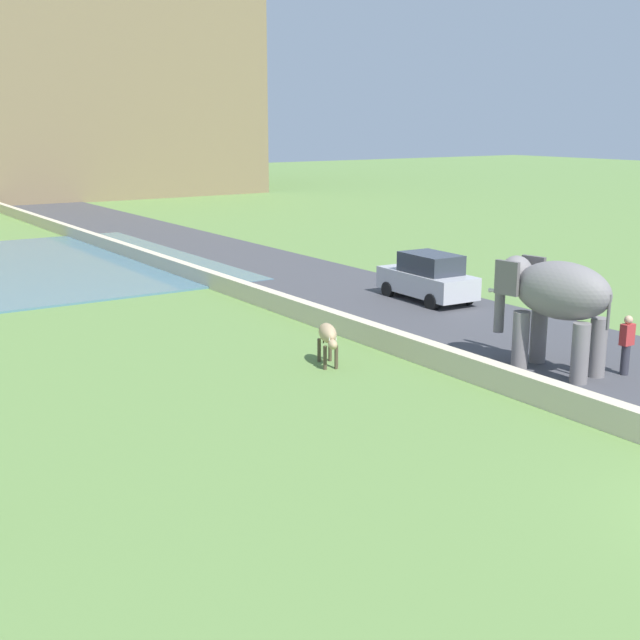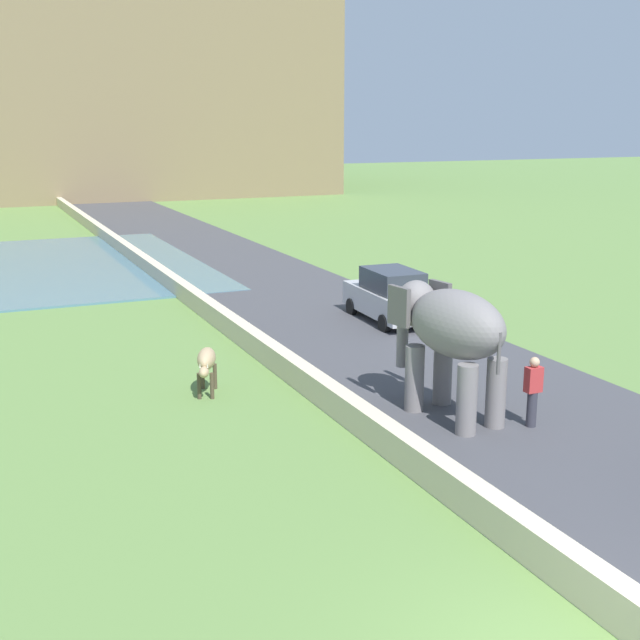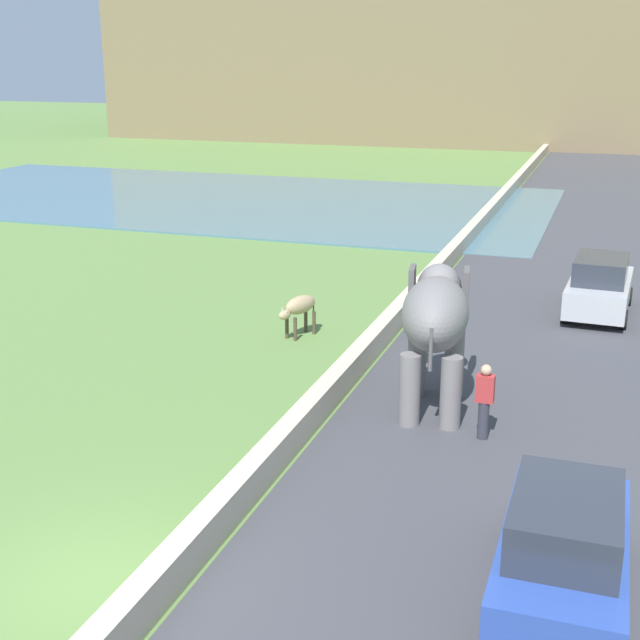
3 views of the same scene
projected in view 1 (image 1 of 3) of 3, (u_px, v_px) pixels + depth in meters
road_surface at (340, 291)px, 32.48m from camera, size 7.00×120.00×0.06m
barrier_wall at (283, 304)px, 28.74m from camera, size 0.40×110.00×0.64m
elephant at (554, 297)px, 21.56m from camera, size 1.79×3.56×2.99m
person_beside_elephant at (626, 344)px, 21.46m from camera, size 0.36×0.22×1.63m
car_silver at (428, 278)px, 30.44m from camera, size 1.94×4.07×1.80m
cow_tan at (328, 336)px, 22.44m from camera, size 0.84×1.41×1.15m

